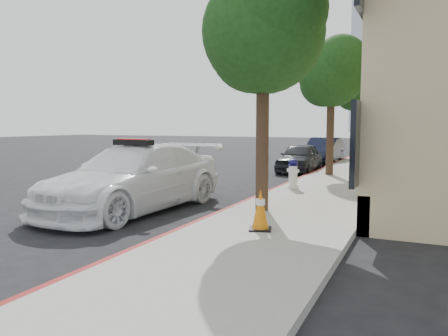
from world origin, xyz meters
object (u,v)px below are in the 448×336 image
at_px(fire_hydrant, 293,174).
at_px(parked_car_mid, 300,158).
at_px(police_car, 134,178).
at_px(parked_car_far, 324,150).
at_px(traffic_cone, 260,210).

bearing_deg(fire_hydrant, parked_car_mid, 114.89).
bearing_deg(police_car, fire_hydrant, 60.51).
distance_m(police_car, parked_car_mid, 10.58).
height_order(police_car, parked_car_mid, police_car).
xyz_separation_m(parked_car_mid, fire_hydrant, (1.40, -6.11, -0.05)).
relative_size(police_car, parked_car_far, 1.35).
xyz_separation_m(police_car, parked_car_far, (1.49, 15.63, -0.12)).
height_order(parked_car_far, traffic_cone, parked_car_far).
height_order(parked_car_far, fire_hydrant, parked_car_far).
distance_m(parked_car_mid, traffic_cone, 11.92).
distance_m(police_car, parked_car_far, 15.70).
distance_m(parked_car_far, traffic_cone, 17.01).
bearing_deg(traffic_cone, fire_hydrant, 99.48).
bearing_deg(parked_car_mid, fire_hydrant, -78.63).
height_order(police_car, fire_hydrant, police_car).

